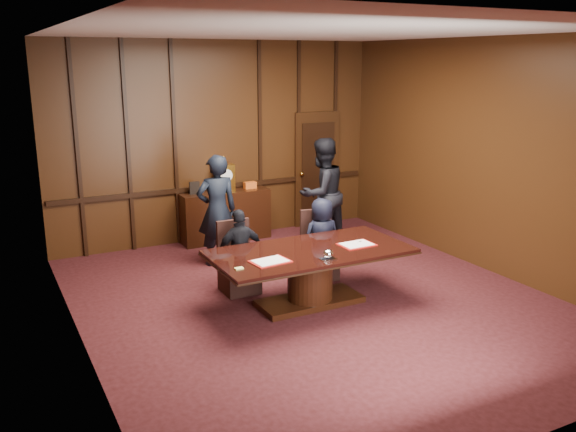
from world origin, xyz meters
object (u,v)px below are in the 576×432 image
at_px(conference_table, 310,268).
at_px(signatory_right, 322,239).
at_px(sideboard, 225,214).
at_px(signatory_left, 240,252).
at_px(witness_right, 322,193).
at_px(witness_left, 217,210).

distance_m(conference_table, signatory_right, 1.04).
relative_size(sideboard, signatory_left, 1.33).
distance_m(sideboard, conference_table, 3.28).
bearing_deg(witness_right, sideboard, -53.09).
xyz_separation_m(conference_table, signatory_right, (0.65, 0.80, 0.10)).
distance_m(sideboard, signatory_right, 2.54).
height_order(conference_table, witness_right, witness_right).
xyz_separation_m(sideboard, witness_right, (1.33, -1.12, 0.46)).
distance_m(signatory_right, witness_right, 1.61).
height_order(sideboard, witness_right, witness_right).
relative_size(conference_table, signatory_left, 2.18).
relative_size(sideboard, signatory_right, 1.31).
bearing_deg(witness_right, witness_left, -11.36).
bearing_deg(witness_left, conference_table, 107.75).
xyz_separation_m(sideboard, signatory_left, (-0.77, -2.48, 0.11)).
distance_m(sideboard, signatory_left, 2.60).
distance_m(conference_table, witness_right, 2.63).
relative_size(signatory_right, witness_right, 0.64).
distance_m(conference_table, signatory_left, 1.03).
bearing_deg(sideboard, conference_table, -92.03).
relative_size(sideboard, witness_right, 0.85).
bearing_deg(conference_table, signatory_left, 129.09).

